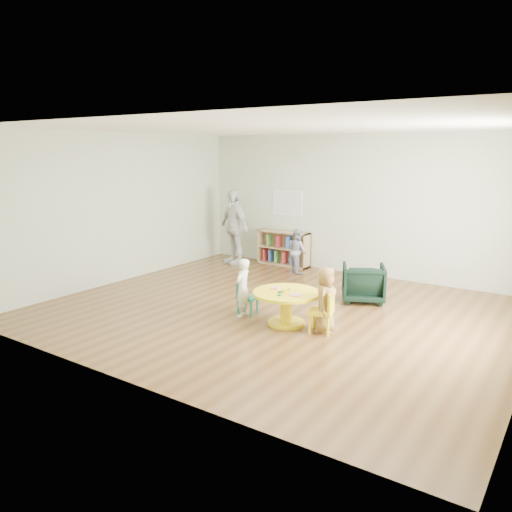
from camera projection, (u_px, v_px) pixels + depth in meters
The scene contains 11 objects.
room at pixel (279, 190), 7.43m from camera, with size 7.10×7.00×2.80m.
activity_table at pixel (286, 302), 7.18m from camera, with size 0.97×0.97×0.53m.
kid_chair_left at pixel (246, 296), 7.66m from camera, with size 0.32×0.32×0.52m.
kid_chair_right at pixel (324, 311), 6.84m from camera, with size 0.38×0.38×0.59m.
bookshelf at pixel (283, 248), 10.95m from camera, with size 1.20×0.30×0.75m.
alphabet_poster at pixel (287, 203), 10.84m from camera, with size 0.74×0.01×0.54m.
armchair at pixel (363, 283), 8.29m from camera, with size 0.67×0.69×0.63m, color black.
child_left at pixel (243, 288), 7.50m from camera, with size 0.32×0.21×0.89m, color white.
child_right at pixel (325, 300), 6.85m from camera, with size 0.45×0.29×0.92m, color yellow.
toddler at pixel (297, 251), 10.20m from camera, with size 0.44×0.35×0.91m, color #1D2248.
adult_caretaker at pixel (234, 227), 10.96m from camera, with size 0.96×0.40×1.65m, color silver.
Camera 1 is at (3.91, -6.38, 2.47)m, focal length 35.00 mm.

